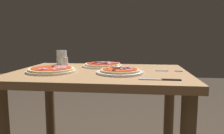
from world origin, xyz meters
TOP-DOWN VIEW (x-y plane):
  - dining_table at (0.00, 0.00)m, footprint 1.02×0.71m
  - pizza_foreground at (0.12, -0.07)m, footprint 0.26×0.26m
  - pizza_across_left at (-0.27, -0.07)m, footprint 0.28×0.28m
  - pizza_across_right at (-0.02, 0.20)m, footprint 0.27×0.27m
  - water_glass_near at (-0.33, 0.27)m, footprint 0.07×0.07m
  - fork at (0.39, 0.04)m, footprint 0.16×0.03m
  - knife at (0.34, -0.24)m, footprint 0.20×0.02m
  - salt_shaker at (-0.26, 0.15)m, footprint 0.03×0.03m

SIDE VIEW (x-z plane):
  - dining_table at x=0.00m, z-range 0.23..0.98m
  - fork at x=0.39m, z-range 0.75..0.75m
  - knife at x=0.34m, z-range 0.75..0.75m
  - pizza_across_left at x=-0.27m, z-range 0.74..0.77m
  - pizza_foreground at x=0.12m, z-range 0.74..0.78m
  - pizza_across_right at x=-0.02m, z-range 0.74..0.77m
  - salt_shaker at x=-0.26m, z-range 0.75..0.81m
  - water_glass_near at x=-0.33m, z-range 0.74..0.85m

